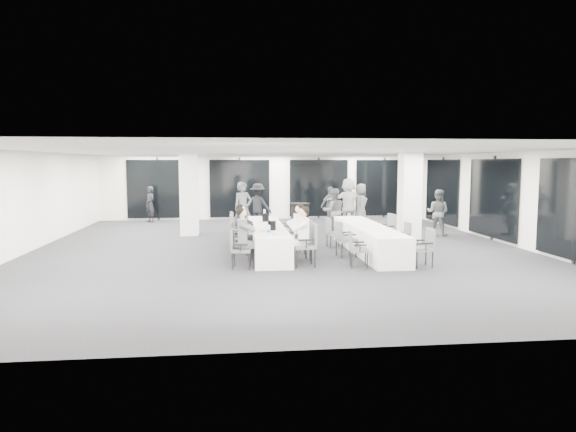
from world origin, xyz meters
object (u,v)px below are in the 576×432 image
at_px(chair_side_right_far, 387,228).
at_px(standing_guest_b, 334,208).
at_px(chair_side_left_near, 356,247).
at_px(chair_main_left_second, 237,238).
at_px(standing_guest_e, 361,202).
at_px(ice_bucket_near, 272,225).
at_px(chair_side_right_mid, 403,236).
at_px(banquet_table_main, 267,239).
at_px(standing_guest_h, 438,209).
at_px(standing_guest_c, 258,202).
at_px(chair_main_right_second, 303,237).
at_px(standing_guest_f, 348,198).
at_px(ice_bucket_far, 266,218).
at_px(cocktail_table, 300,217).
at_px(chair_main_left_near, 238,246).
at_px(banquet_table_side, 368,239).
at_px(chair_main_left_mid, 237,236).
at_px(chair_main_left_far, 236,225).
at_px(standing_guest_g, 150,202).
at_px(chair_main_right_near, 308,242).
at_px(chair_main_right_mid, 298,235).
at_px(chair_main_right_far, 291,227).
at_px(chair_side_left_far, 332,231).
at_px(standing_guest_a, 243,205).
at_px(chair_side_left_mid, 343,237).
at_px(standing_guest_d, 331,203).
at_px(chair_main_right_fourth, 295,228).
at_px(chair_side_right_near, 425,245).
at_px(chair_main_left_fourth, 237,229).

distance_m(chair_side_right_far, standing_guest_b, 3.05).
bearing_deg(chair_side_left_near, chair_main_left_second, -104.92).
relative_size(standing_guest_e, ice_bucket_near, 7.66).
bearing_deg(chair_side_right_mid, banquet_table_main, 75.92).
bearing_deg(standing_guest_h, chair_main_left_second, 67.47).
distance_m(chair_side_right_mid, standing_guest_c, 7.33).
distance_m(chair_main_right_second, standing_guest_f, 7.50).
bearing_deg(ice_bucket_far, chair_main_right_second, -69.62).
xyz_separation_m(cocktail_table, standing_guest_b, (1.08, -0.80, 0.38)).
bearing_deg(chair_side_left_near, banquet_table_main, -131.98).
distance_m(standing_guest_f, ice_bucket_far, 5.96).
height_order(chair_main_right_second, standing_guest_e, standing_guest_e).
distance_m(chair_main_left_near, ice_bucket_far, 3.22).
relative_size(banquet_table_side, chair_main_left_mid, 5.60).
distance_m(banquet_table_main, chair_main_left_far, 1.88).
bearing_deg(standing_guest_g, chair_side_right_mid, 7.08).
distance_m(chair_main_right_near, chair_main_right_mid, 1.69).
relative_size(chair_main_left_far, chair_main_right_far, 1.06).
bearing_deg(standing_guest_e, banquet_table_side, 173.35).
xyz_separation_m(chair_main_right_far, standing_guest_e, (3.29, 4.26, 0.41)).
height_order(banquet_table_side, chair_side_left_far, chair_side_left_far).
distance_m(chair_main_right_far, standing_guest_a, 2.44).
height_order(chair_main_right_mid, chair_side_left_mid, chair_side_left_mid).
xyz_separation_m(standing_guest_d, standing_guest_f, (0.67, -0.13, 0.20)).
distance_m(chair_main_right_mid, chair_side_left_mid, 1.26).
height_order(standing_guest_a, ice_bucket_near, standing_guest_a).
bearing_deg(ice_bucket_far, chair_side_left_mid, -44.49).
bearing_deg(standing_guest_d, chair_main_right_fourth, 45.91).
distance_m(chair_main_left_far, chair_side_right_near, 6.06).
height_order(chair_main_left_far, standing_guest_a, standing_guest_a).
xyz_separation_m(standing_guest_c, standing_guest_e, (4.08, 0.18, -0.02)).
relative_size(chair_main_right_near, standing_guest_b, 0.57).
xyz_separation_m(chair_main_right_near, chair_side_right_far, (2.78, 2.62, -0.04)).
distance_m(banquet_table_main, standing_guest_g, 8.80).
height_order(chair_side_right_far, standing_guest_a, standing_guest_a).
relative_size(chair_main_left_near, chair_side_left_mid, 0.98).
relative_size(chair_side_right_mid, standing_guest_d, 0.51).
xyz_separation_m(banquet_table_main, chair_side_right_near, (3.61, -2.43, 0.15)).
height_order(chair_side_right_near, standing_guest_d, standing_guest_d).
xyz_separation_m(chair_side_right_near, standing_guest_g, (-7.95, 10.08, 0.32)).
relative_size(standing_guest_b, ice_bucket_near, 7.39).
distance_m(chair_main_left_far, standing_guest_f, 6.02).
distance_m(chair_main_right_near, chair_main_right_far, 3.53).
xyz_separation_m(standing_guest_e, ice_bucket_near, (-4.06, -6.70, -0.06)).
bearing_deg(standing_guest_d, chair_main_left_second, 39.12).
xyz_separation_m(banquet_table_main, chair_main_right_near, (0.84, -2.07, 0.22)).
bearing_deg(chair_side_left_mid, chair_main_left_fourth, -129.34).
relative_size(chair_main_right_near, chair_main_right_far, 1.13).
distance_m(chair_main_left_fourth, standing_guest_d, 6.44).
bearing_deg(standing_guest_a, chair_main_right_fourth, -90.18).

